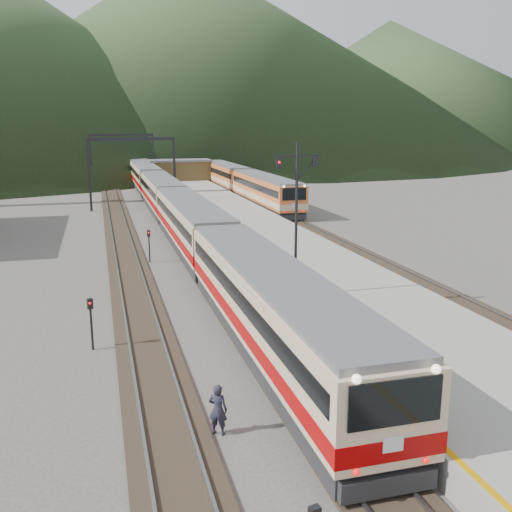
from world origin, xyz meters
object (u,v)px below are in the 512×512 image
object	(u,v)px
main_train	(161,192)
worker	(218,410)
signal_mast	(296,205)
second_train	(243,183)

from	to	relation	value
main_train	worker	size ratio (longest dim) A/B	62.87
signal_mast	worker	world-z (taller)	signal_mast
signal_mast	worker	size ratio (longest dim) A/B	4.55
main_train	signal_mast	xyz separation A→B (m)	(2.59, -37.19, 3.48)
main_train	signal_mast	bearing A→B (deg)	-86.02
worker	main_train	bearing A→B (deg)	-64.18
main_train	signal_mast	size ratio (longest dim) A/B	13.80
second_train	worker	world-z (taller)	second_train
main_train	second_train	distance (m)	14.35
second_train	main_train	bearing A→B (deg)	-143.25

